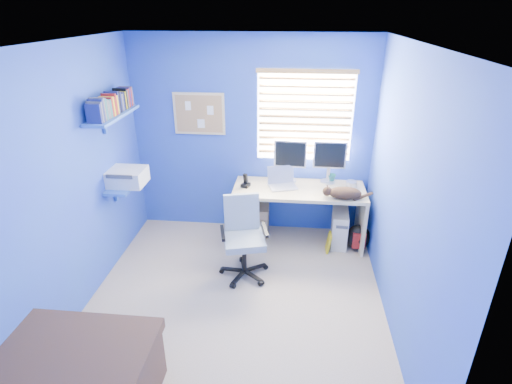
# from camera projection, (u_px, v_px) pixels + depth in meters

# --- Properties ---
(floor) EXTENTS (3.00, 3.20, 0.00)m
(floor) POSITION_uv_depth(u_px,v_px,m) (235.00, 302.00, 4.10)
(floor) COLOR #C2AD98
(floor) RESTS_ON ground
(ceiling) EXTENTS (3.00, 3.20, 0.00)m
(ceiling) POSITION_uv_depth(u_px,v_px,m) (228.00, 43.00, 3.04)
(ceiling) COLOR white
(ceiling) RESTS_ON wall_back
(wall_back) EXTENTS (3.00, 0.01, 2.50)m
(wall_back) POSITION_uv_depth(u_px,v_px,m) (252.00, 138.00, 5.01)
(wall_back) COLOR blue
(wall_back) RESTS_ON ground
(wall_front) EXTENTS (3.00, 0.01, 2.50)m
(wall_front) POSITION_uv_depth(u_px,v_px,m) (186.00, 316.00, 2.13)
(wall_front) COLOR blue
(wall_front) RESTS_ON ground
(wall_left) EXTENTS (0.01, 3.20, 2.50)m
(wall_left) POSITION_uv_depth(u_px,v_px,m) (73.00, 185.00, 3.71)
(wall_left) COLOR blue
(wall_left) RESTS_ON ground
(wall_right) EXTENTS (0.01, 3.20, 2.50)m
(wall_right) POSITION_uv_depth(u_px,v_px,m) (404.00, 199.00, 3.44)
(wall_right) COLOR blue
(wall_right) RESTS_ON ground
(desk) EXTENTS (1.60, 0.65, 0.74)m
(desk) POSITION_uv_depth(u_px,v_px,m) (298.00, 215.00, 5.02)
(desk) COLOR tan
(desk) RESTS_ON floor
(laptop) EXTENTS (0.39, 0.35, 0.22)m
(laptop) POSITION_uv_depth(u_px,v_px,m) (283.00, 179.00, 4.85)
(laptop) COLOR silver
(laptop) RESTS_ON desk
(monitor_left) EXTENTS (0.41, 0.15, 0.54)m
(monitor_left) POSITION_uv_depth(u_px,v_px,m) (290.00, 161.00, 4.96)
(monitor_left) COLOR silver
(monitor_left) RESTS_ON desk
(monitor_right) EXTENTS (0.40, 0.12, 0.54)m
(monitor_right) POSITION_uv_depth(u_px,v_px,m) (329.00, 162.00, 4.92)
(monitor_right) COLOR silver
(monitor_right) RESTS_ON desk
(phone) EXTENTS (0.12, 0.13, 0.17)m
(phone) POSITION_uv_depth(u_px,v_px,m) (246.00, 180.00, 4.88)
(phone) COLOR black
(phone) RESTS_ON desk
(mug) EXTENTS (0.10, 0.09, 0.10)m
(mug) POSITION_uv_depth(u_px,v_px,m) (331.00, 178.00, 5.03)
(mug) COLOR #185B58
(mug) RESTS_ON desk
(cd_spindle) EXTENTS (0.13, 0.13, 0.07)m
(cd_spindle) POSITION_uv_depth(u_px,v_px,m) (351.00, 184.00, 4.90)
(cd_spindle) COLOR silver
(cd_spindle) RESTS_ON desk
(cat) EXTENTS (0.38, 0.20, 0.14)m
(cat) POSITION_uv_depth(u_px,v_px,m) (345.00, 193.00, 4.58)
(cat) COLOR black
(cat) RESTS_ON desk
(tower_pc) EXTENTS (0.22, 0.45, 0.45)m
(tower_pc) POSITION_uv_depth(u_px,v_px,m) (339.00, 227.00, 5.03)
(tower_pc) COLOR beige
(tower_pc) RESTS_ON floor
(drawer_boxes) EXTENTS (0.35, 0.28, 0.41)m
(drawer_boxes) POSITION_uv_depth(u_px,v_px,m) (255.00, 220.00, 5.25)
(drawer_boxes) COLOR tan
(drawer_boxes) RESTS_ON floor
(yellow_book) EXTENTS (0.03, 0.17, 0.24)m
(yellow_book) POSITION_uv_depth(u_px,v_px,m) (329.00, 242.00, 4.90)
(yellow_book) COLOR yellow
(yellow_book) RESTS_ON floor
(backpack) EXTENTS (0.30, 0.23, 0.34)m
(backpack) POSITION_uv_depth(u_px,v_px,m) (358.00, 237.00, 4.92)
(backpack) COLOR black
(backpack) RESTS_ON floor
(bed_corner) EXTENTS (1.14, 0.81, 0.55)m
(bed_corner) POSITION_uv_depth(u_px,v_px,m) (70.00, 383.00, 2.89)
(bed_corner) COLOR #4A2D20
(bed_corner) RESTS_ON floor
(office_chair) EXTENTS (0.64, 0.64, 0.90)m
(office_chair) POSITION_uv_depth(u_px,v_px,m) (244.00, 247.00, 4.41)
(office_chair) COLOR black
(office_chair) RESTS_ON floor
(window_blinds) EXTENTS (1.15, 0.05, 1.10)m
(window_blinds) POSITION_uv_depth(u_px,v_px,m) (305.00, 117.00, 4.80)
(window_blinds) COLOR white
(window_blinds) RESTS_ON ground
(corkboard) EXTENTS (0.64, 0.02, 0.52)m
(corkboard) POSITION_uv_depth(u_px,v_px,m) (199.00, 114.00, 4.93)
(corkboard) COLOR tan
(corkboard) RESTS_ON ground
(wall_shelves) EXTENTS (0.42, 0.90, 1.05)m
(wall_shelves) POSITION_uv_depth(u_px,v_px,m) (118.00, 142.00, 4.29)
(wall_shelves) COLOR blue
(wall_shelves) RESTS_ON ground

